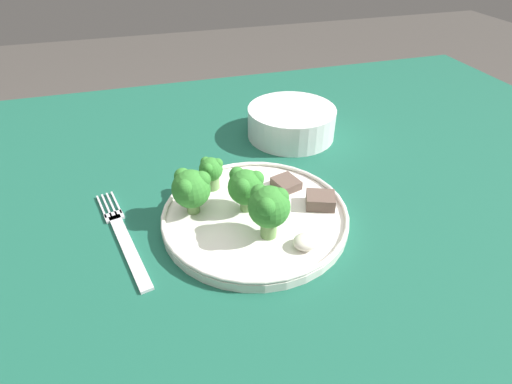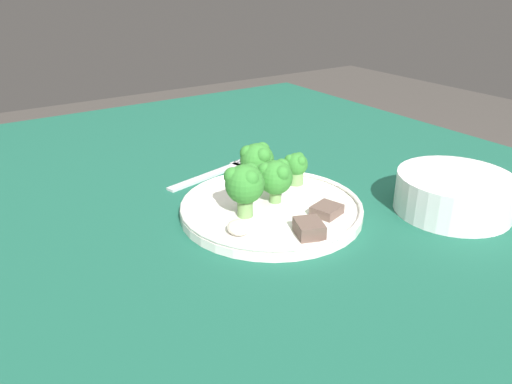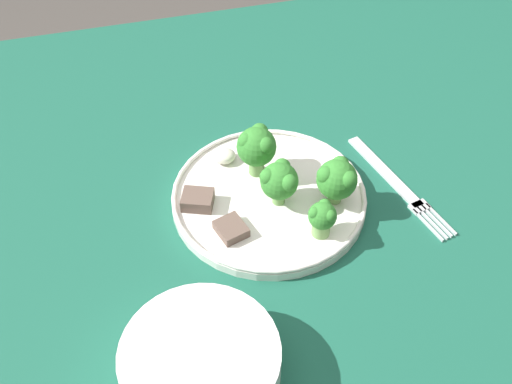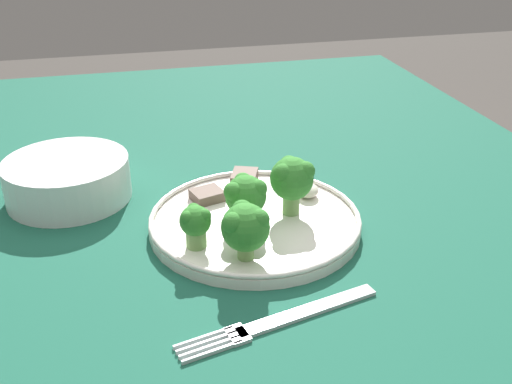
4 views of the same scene
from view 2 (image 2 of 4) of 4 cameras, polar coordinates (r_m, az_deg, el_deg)
name	(u,v)px [view 2 (image 2 of 4)]	position (r m, az deg, el deg)	size (l,w,h in m)	color
table	(293,273)	(0.73, 4.26, -9.23)	(1.37, 1.00, 0.78)	#195642
dinner_plate	(271,208)	(0.67, 1.75, -1.87)	(0.24, 0.24, 0.02)	white
fork	(218,172)	(0.81, -4.32, 2.31)	(0.07, 0.20, 0.00)	silver
cream_bowl	(454,194)	(0.72, 21.66, -0.24)	(0.15, 0.15, 0.05)	white
broccoli_floret_near_rim_left	(258,159)	(0.73, 0.21, 3.78)	(0.05, 0.05, 0.06)	#709E56
broccoli_floret_center_left	(276,177)	(0.67, 2.25, 1.78)	(0.05, 0.05, 0.06)	#709E56
broccoli_floret_back_left	(245,184)	(0.63, -1.29, 0.94)	(0.05, 0.05, 0.07)	#709E56
broccoli_floret_front_left	(296,166)	(0.73, 4.63, 3.03)	(0.03, 0.03, 0.05)	#709E56
meat_slice_front_slice	(327,210)	(0.65, 8.09, -2.06)	(0.04, 0.04, 0.01)	brown
meat_slice_middle_slice	(309,228)	(0.60, 6.09, -4.15)	(0.05, 0.04, 0.02)	brown
sauce_dollop	(239,228)	(0.60, -2.01, -4.08)	(0.03, 0.03, 0.02)	silver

